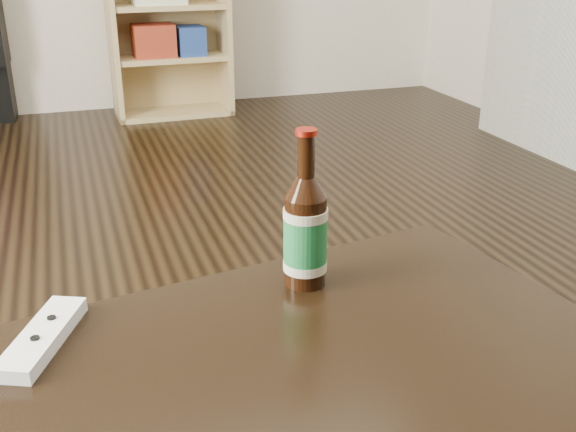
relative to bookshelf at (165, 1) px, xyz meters
name	(u,v)px	position (x,y,z in m)	size (l,w,h in m)	color
floor	(131,376)	(-0.56, -2.73, -0.69)	(5.00, 6.00, 0.01)	black
bookshelf	(165,1)	(0.00, 0.00, 0.00)	(0.71, 0.34, 1.31)	tan
beer_bottle	(305,232)	(-0.28, -3.26, -0.10)	(0.08, 0.08, 0.27)	black
remote	(43,337)	(-0.70, -3.32, -0.18)	(0.13, 0.20, 0.02)	white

